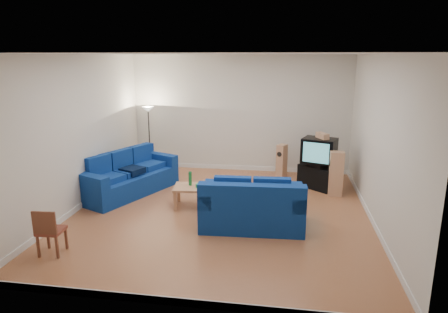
# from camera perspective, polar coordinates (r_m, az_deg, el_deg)

# --- Properties ---
(room) EXTENTS (6.01, 6.51, 3.21)m
(room) POSITION_cam_1_polar(r_m,az_deg,el_deg) (7.93, -0.45, 2.41)
(room) COLOR brown
(room) RESTS_ON ground
(sofa_three_seat) EXTENTS (1.97, 2.68, 0.95)m
(sofa_three_seat) POSITION_cam_1_polar(r_m,az_deg,el_deg) (9.72, -13.85, -3.03)
(sofa_three_seat) COLOR navy
(sofa_three_seat) RESTS_ON ground
(sofa_loveseat) EXTENTS (1.98, 1.18, 0.96)m
(sofa_loveseat) POSITION_cam_1_polar(r_m,az_deg,el_deg) (7.59, 4.02, -7.49)
(sofa_loveseat) COLOR navy
(sofa_loveseat) RESTS_ON ground
(coffee_table) EXTENTS (1.32, 0.78, 0.46)m
(coffee_table) POSITION_cam_1_polar(r_m,az_deg,el_deg) (8.57, -2.94, -4.62)
(coffee_table) COLOR tan
(coffee_table) RESTS_ON ground
(bottle) EXTENTS (0.09, 0.09, 0.30)m
(bottle) POSITION_cam_1_polar(r_m,az_deg,el_deg) (8.60, -4.85, -3.16)
(bottle) COLOR #197233
(bottle) RESTS_ON coffee_table
(tissue_box) EXTENTS (0.21, 0.14, 0.08)m
(tissue_box) POSITION_cam_1_polar(r_m,az_deg,el_deg) (8.46, -3.33, -4.20)
(tissue_box) COLOR green
(tissue_box) RESTS_ON coffee_table
(red_canister) EXTENTS (0.11, 0.11, 0.13)m
(red_canister) POSITION_cam_1_polar(r_m,az_deg,el_deg) (8.55, -1.40, -3.81)
(red_canister) COLOR red
(red_canister) RESTS_ON coffee_table
(remote) EXTENTS (0.15, 0.05, 0.02)m
(remote) POSITION_cam_1_polar(r_m,az_deg,el_deg) (8.37, -0.85, -4.61)
(remote) COLOR black
(remote) RESTS_ON coffee_table
(tv_stand) EXTENTS (1.02, 0.97, 0.56)m
(tv_stand) POSITION_cam_1_polar(r_m,az_deg,el_deg) (10.07, 13.31, -2.85)
(tv_stand) COLOR black
(tv_stand) RESTS_ON ground
(av_receiver) EXTENTS (0.56, 0.56, 0.10)m
(av_receiver) POSITION_cam_1_polar(r_m,az_deg,el_deg) (9.93, 13.33, -1.11)
(av_receiver) COLOR black
(av_receiver) RESTS_ON tv_stand
(television) EXTENTS (0.91, 0.78, 0.59)m
(television) POSITION_cam_1_polar(r_m,az_deg,el_deg) (9.85, 13.43, 0.85)
(television) COLOR black
(television) RESTS_ON av_receiver
(centre_speaker) EXTENTS (0.31, 0.41, 0.13)m
(centre_speaker) POSITION_cam_1_polar(r_m,az_deg,el_deg) (9.77, 13.88, 2.90)
(centre_speaker) COLOR tan
(centre_speaker) RESTS_ON television
(speaker_left) EXTENTS (0.31, 0.33, 0.89)m
(speaker_left) POSITION_cam_1_polar(r_m,az_deg,el_deg) (10.71, 8.23, -0.64)
(speaker_left) COLOR tan
(speaker_left) RESTS_ON ground
(speaker_right) EXTENTS (0.33, 0.25, 1.05)m
(speaker_right) POSITION_cam_1_polar(r_m,az_deg,el_deg) (9.54, 15.70, -2.40)
(speaker_right) COLOR tan
(speaker_right) RESTS_ON ground
(floor_lamp) EXTENTS (0.31, 0.31, 1.82)m
(floor_lamp) POSITION_cam_1_polar(r_m,az_deg,el_deg) (11.13, -10.74, 5.39)
(floor_lamp) COLOR black
(floor_lamp) RESTS_ON ground
(dining_chair) EXTENTS (0.41, 0.41, 0.80)m
(dining_chair) POSITION_cam_1_polar(r_m,az_deg,el_deg) (7.11, -23.73, -9.54)
(dining_chair) COLOR brown
(dining_chair) RESTS_ON ground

